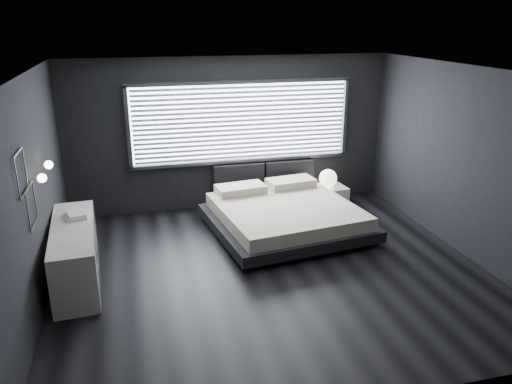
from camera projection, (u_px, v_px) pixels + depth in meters
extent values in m
plane|color=black|center=(270.00, 270.00, 7.19)|extent=(6.00, 6.00, 0.00)
plane|color=silver|center=(273.00, 71.00, 6.26)|extent=(6.00, 6.00, 0.00)
cube|color=black|center=(231.00, 134.00, 9.24)|extent=(6.00, 0.04, 2.80)
cube|color=black|center=(361.00, 273.00, 4.21)|extent=(6.00, 0.04, 2.80)
cube|color=black|center=(33.00, 196.00, 6.03)|extent=(0.04, 5.50, 2.80)
cube|color=black|center=(465.00, 162.00, 7.42)|extent=(0.04, 5.50, 2.80)
cube|color=white|center=(241.00, 122.00, 9.20)|extent=(4.00, 0.02, 1.38)
cube|color=#47474C|center=(128.00, 128.00, 8.69)|extent=(0.06, 0.08, 1.48)
cube|color=#47474C|center=(345.00, 117.00, 9.64)|extent=(0.06, 0.08, 1.48)
cube|color=#47474C|center=(241.00, 82.00, 8.93)|extent=(4.14, 0.08, 0.06)
cube|color=#47474C|center=(242.00, 161.00, 9.41)|extent=(4.14, 0.08, 0.06)
cube|color=silver|center=(242.00, 123.00, 9.14)|extent=(3.94, 0.03, 1.32)
cube|color=black|center=(239.00, 178.00, 9.44)|extent=(0.96, 0.16, 0.52)
cube|color=black|center=(289.00, 174.00, 9.67)|extent=(0.96, 0.16, 0.52)
cylinder|color=silver|center=(36.00, 179.00, 6.02)|extent=(0.10, 0.02, 0.02)
sphere|color=#FFE5B7|center=(42.00, 178.00, 6.03)|extent=(0.11, 0.11, 0.11)
cylinder|color=silver|center=(43.00, 165.00, 6.57)|extent=(0.10, 0.02, 0.02)
sphere|color=#FFE5B7|center=(49.00, 165.00, 6.58)|extent=(0.11, 0.11, 0.11)
cube|color=#47474C|center=(18.00, 153.00, 5.30)|extent=(0.01, 0.46, 0.02)
cube|color=#47474C|center=(24.00, 193.00, 5.46)|extent=(0.01, 0.46, 0.02)
cube|color=#47474C|center=(25.00, 167.00, 5.59)|extent=(0.01, 0.02, 0.46)
cube|color=#47474C|center=(17.00, 180.00, 5.17)|extent=(0.01, 0.02, 0.46)
cube|color=#47474C|center=(28.00, 187.00, 5.69)|extent=(0.01, 0.46, 0.02)
cube|color=#47474C|center=(34.00, 224.00, 5.84)|extent=(0.01, 0.46, 0.02)
cube|color=#47474C|center=(35.00, 199.00, 5.97)|extent=(0.01, 0.02, 0.46)
cube|color=#47474C|center=(28.00, 213.00, 5.55)|extent=(0.01, 0.02, 0.46)
cube|color=black|center=(248.00, 264.00, 7.27)|extent=(0.15, 0.15, 0.09)
cube|color=black|center=(369.00, 241.00, 8.00)|extent=(0.15, 0.15, 0.09)
cube|color=black|center=(211.00, 219.00, 8.90)|extent=(0.15, 0.15, 0.09)
cube|color=black|center=(314.00, 203.00, 9.63)|extent=(0.15, 0.15, 0.09)
cube|color=black|center=(286.00, 222.00, 8.41)|extent=(2.70, 2.61, 0.18)
cube|color=beige|center=(286.00, 211.00, 8.34)|extent=(2.42, 2.42, 0.22)
cube|color=#BFB69F|center=(241.00, 189.00, 8.86)|extent=(0.91, 0.57, 0.14)
cube|color=#BFB69F|center=(291.00, 183.00, 9.20)|extent=(0.91, 0.57, 0.14)
cube|color=silver|center=(327.00, 196.00, 9.57)|extent=(0.71, 0.61, 0.39)
sphere|color=white|center=(328.00, 178.00, 9.45)|extent=(0.34, 0.34, 0.34)
cube|color=silver|center=(75.00, 254.00, 6.79)|extent=(0.68, 2.01, 0.79)
cube|color=#47474C|center=(97.00, 251.00, 6.88)|extent=(0.13, 1.96, 0.77)
cube|color=silver|center=(76.00, 215.00, 6.99)|extent=(0.33, 0.40, 0.04)
cube|color=silver|center=(76.00, 213.00, 6.96)|extent=(0.30, 0.37, 0.03)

